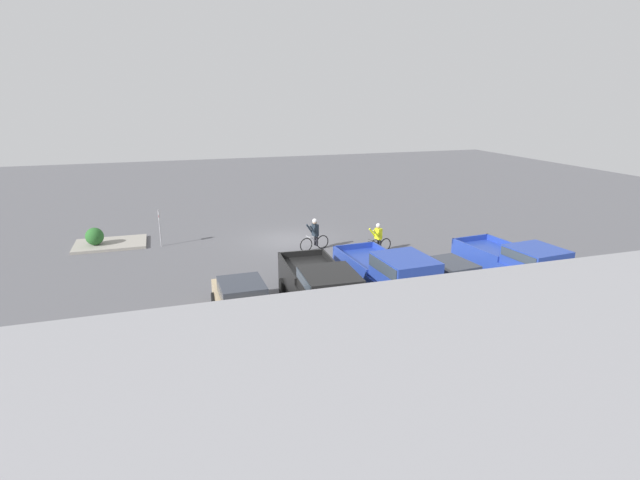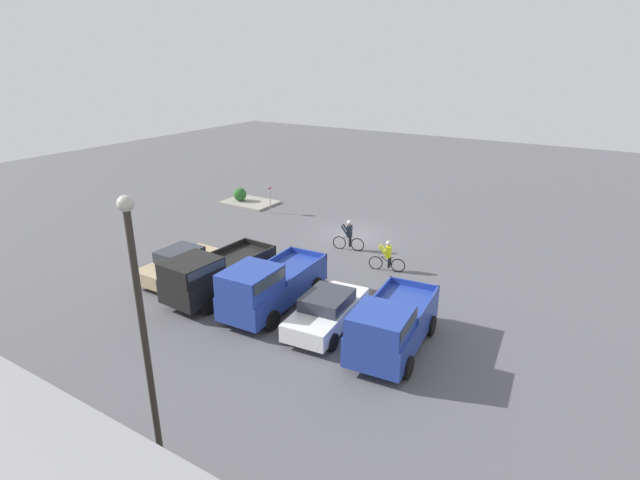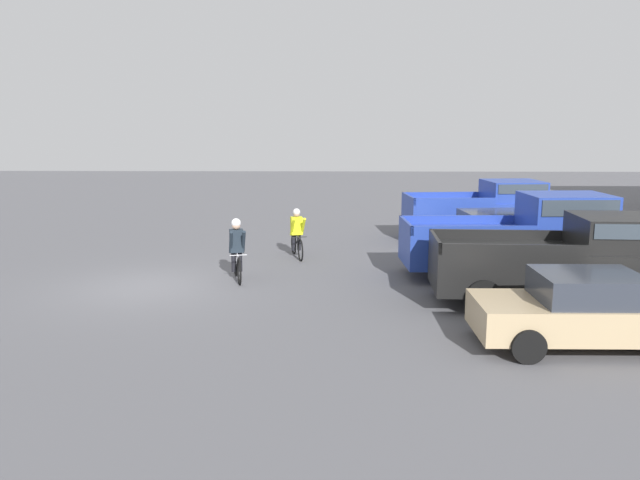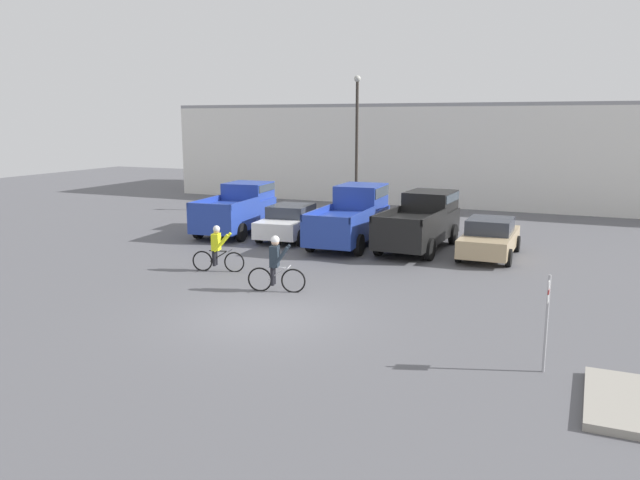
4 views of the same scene
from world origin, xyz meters
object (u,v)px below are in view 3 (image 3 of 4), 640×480
object	(u,v)px
sedan_0	(492,233)
pickup_truck_1	(523,235)
pickup_truck_2	(568,259)
sedan_1	(586,310)
cyclist_0	(237,249)
pickup_truck_0	(482,210)
cyclist_1	(297,233)

from	to	relation	value
sedan_0	pickup_truck_1	size ratio (longest dim) A/B	0.79
pickup_truck_2	sedan_1	distance (m)	2.88
cyclist_0	pickup_truck_1	bearing A→B (deg)	93.93
pickup_truck_0	sedan_1	xyz separation A→B (m)	(11.23, -0.65, -0.40)
pickup_truck_1	cyclist_1	size ratio (longest dim) A/B	3.18
pickup_truck_1	pickup_truck_2	distance (m)	2.85
pickup_truck_2	sedan_1	world-z (taller)	pickup_truck_2
pickup_truck_1	cyclist_0	bearing A→B (deg)	-86.07
pickup_truck_2	sedan_1	size ratio (longest dim) A/B	1.29
cyclist_1	cyclist_0	bearing A→B (deg)	-26.19
pickup_truck_1	pickup_truck_2	bearing A→B (deg)	3.76
sedan_0	pickup_truck_1	xyz separation A→B (m)	(2.77, 0.14, 0.45)
pickup_truck_0	pickup_truck_2	xyz separation A→B (m)	(8.45, -0.00, 0.00)
pickup_truck_0	pickup_truck_2	distance (m)	8.45
sedan_0	cyclist_0	distance (m)	8.47
sedan_0	pickup_truck_2	distance (m)	5.64
cyclist_0	pickup_truck_2	bearing A→B (deg)	74.16
pickup_truck_0	pickup_truck_2	size ratio (longest dim) A/B	0.92
pickup_truck_1	sedan_0	bearing A→B (deg)	-177.16
sedan_0	pickup_truck_0	bearing A→B (deg)	173.40
sedan_0	cyclist_1	xyz separation A→B (m)	(0.33, -6.32, 0.05)
cyclist_0	cyclist_1	distance (m)	3.33
sedan_1	pickup_truck_0	bearing A→B (deg)	176.70
sedan_1	cyclist_1	world-z (taller)	cyclist_1
cyclist_0	pickup_truck_0	bearing A→B (deg)	127.16
pickup_truck_2	pickup_truck_0	bearing A→B (deg)	179.98
sedan_0	cyclist_1	distance (m)	6.33
sedan_0	pickup_truck_1	world-z (taller)	pickup_truck_1
pickup_truck_2	sedan_1	xyz separation A→B (m)	(2.78, -0.64, -0.40)
cyclist_0	cyclist_1	size ratio (longest dim) A/B	0.97
cyclist_0	sedan_0	bearing A→B (deg)	113.07
pickup_truck_0	pickup_truck_1	size ratio (longest dim) A/B	0.89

